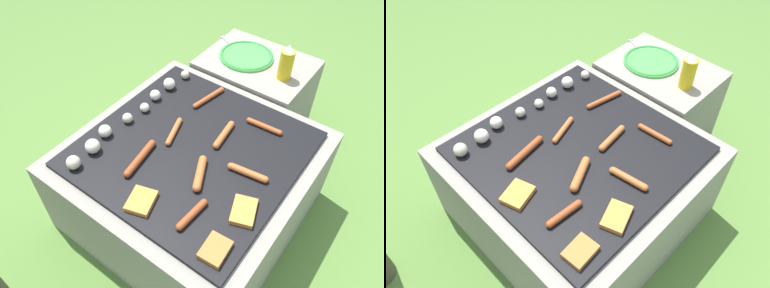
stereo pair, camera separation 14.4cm
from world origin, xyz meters
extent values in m
plane|color=#567F38|center=(0.00, 0.00, 0.00)|extent=(14.00, 14.00, 0.00)
cube|color=gray|center=(0.00, 0.00, 0.20)|extent=(0.89, 0.89, 0.40)
cube|color=black|center=(0.00, 0.00, 0.41)|extent=(0.79, 0.79, 0.02)
cube|color=gray|center=(0.67, 0.09, 0.21)|extent=(0.42, 0.54, 0.42)
cylinder|color=#93421E|center=(-0.25, -0.19, 0.43)|extent=(0.13, 0.03, 0.03)
sphere|color=#93421E|center=(-0.31, -0.18, 0.43)|extent=(0.03, 0.03, 0.03)
sphere|color=#93421E|center=(-0.19, -0.19, 0.43)|extent=(0.03, 0.03, 0.03)
cylinder|color=#A34C23|center=(0.26, -0.17, 0.43)|extent=(0.03, 0.14, 0.02)
sphere|color=#A34C23|center=(0.26, -0.10, 0.43)|extent=(0.02, 0.02, 0.02)
sphere|color=#A34C23|center=(0.27, -0.24, 0.43)|extent=(0.02, 0.02, 0.02)
cylinder|color=#93421E|center=(-0.17, 0.12, 0.44)|extent=(0.18, 0.06, 0.03)
sphere|color=#93421E|center=(-0.08, 0.13, 0.44)|extent=(0.03, 0.03, 0.03)
sphere|color=#93421E|center=(-0.25, 0.10, 0.44)|extent=(0.03, 0.03, 0.03)
cylinder|color=#B7602D|center=(0.01, -0.24, 0.43)|extent=(0.04, 0.14, 0.03)
sphere|color=#B7602D|center=(0.02, -0.31, 0.43)|extent=(0.03, 0.03, 0.03)
sphere|color=#B7602D|center=(0.00, -0.18, 0.43)|extent=(0.03, 0.03, 0.03)
cylinder|color=#B7602D|center=(0.02, 0.11, 0.43)|extent=(0.14, 0.06, 0.02)
sphere|color=#B7602D|center=(-0.05, 0.08, 0.43)|extent=(0.02, 0.02, 0.02)
sphere|color=#B7602D|center=(0.09, 0.13, 0.43)|extent=(0.02, 0.02, 0.02)
cylinder|color=#B7602D|center=(-0.10, -0.11, 0.44)|extent=(0.13, 0.09, 0.03)
sphere|color=#B7602D|center=(-0.04, -0.08, 0.44)|extent=(0.03, 0.03, 0.03)
sphere|color=#B7602D|center=(-0.16, -0.14, 0.44)|extent=(0.03, 0.03, 0.03)
cylinder|color=#B7602D|center=(0.12, -0.07, 0.43)|extent=(0.14, 0.04, 0.03)
sphere|color=#B7602D|center=(0.19, -0.06, 0.43)|extent=(0.03, 0.03, 0.03)
sphere|color=#B7602D|center=(0.05, -0.08, 0.43)|extent=(0.03, 0.03, 0.03)
cylinder|color=#A34C23|center=(0.28, 0.11, 0.43)|extent=(0.17, 0.05, 0.02)
sphere|color=#A34C23|center=(0.36, 0.10, 0.43)|extent=(0.02, 0.02, 0.02)
sphere|color=#A34C23|center=(0.20, 0.13, 0.43)|extent=(0.02, 0.02, 0.02)
cube|color=#D18438|center=(-0.14, -0.32, 0.43)|extent=(0.13, 0.11, 0.02)
cube|color=#D18438|center=(-0.31, -0.02, 0.43)|extent=(0.12, 0.11, 0.02)
cube|color=#B27033|center=(-0.31, -0.32, 0.43)|extent=(0.11, 0.08, 0.02)
sphere|color=beige|center=(-0.34, 0.29, 0.45)|extent=(0.05, 0.05, 0.05)
sphere|color=silver|center=(-0.24, 0.29, 0.45)|extent=(0.06, 0.06, 0.06)
sphere|color=silver|center=(-0.15, 0.32, 0.45)|extent=(0.05, 0.05, 0.05)
sphere|color=beige|center=(-0.04, 0.30, 0.44)|extent=(0.04, 0.04, 0.04)
sphere|color=silver|center=(0.05, 0.29, 0.44)|extent=(0.04, 0.04, 0.04)
sphere|color=silver|center=(0.14, 0.30, 0.44)|extent=(0.05, 0.05, 0.05)
sphere|color=silver|center=(0.24, 0.30, 0.45)|extent=(0.05, 0.05, 0.05)
sphere|color=beige|center=(0.34, 0.29, 0.44)|extent=(0.04, 0.04, 0.04)
cylinder|color=#4CB24C|center=(0.67, 0.15, 0.43)|extent=(0.27, 0.27, 0.01)
torus|color=#338C3F|center=(0.67, 0.15, 0.43)|extent=(0.26, 0.26, 0.01)
cylinder|color=gold|center=(0.62, -0.08, 0.49)|extent=(0.06, 0.06, 0.14)
cone|color=white|center=(0.62, -0.08, 0.58)|extent=(0.05, 0.05, 0.03)
cylinder|color=silver|center=(0.72, 0.27, 0.42)|extent=(0.07, 0.16, 0.01)
cube|color=silver|center=(0.75, 0.35, 0.42)|extent=(0.03, 0.02, 0.01)
camera|label=1|loc=(-0.80, -0.59, 1.48)|focal=35.00mm
camera|label=2|loc=(-0.71, -0.70, 1.48)|focal=35.00mm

